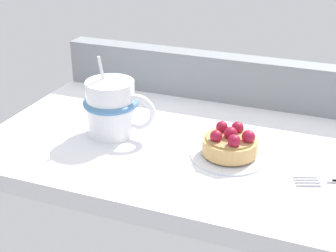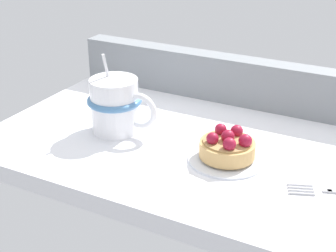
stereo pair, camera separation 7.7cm
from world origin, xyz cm
name	(u,v)px [view 1 (the left image)]	position (x,y,z in cm)	size (l,w,h in cm)	color
ground_plane	(194,147)	(0.00, 0.00, -1.50)	(66.73, 41.57, 3.00)	white
window_rail_back	(225,78)	(0.00, 18.61, 4.39)	(65.39, 4.36, 8.78)	gray
dessert_plate	(229,155)	(6.90, -3.58, 0.35)	(11.80, 11.80, 0.74)	silver
raspberry_tart	(230,143)	(6.96, -3.59, 2.40)	(8.40, 8.40, 4.30)	tan
coffee_mug	(112,107)	(-13.26, -2.76, 4.74)	(12.56, 9.13, 13.34)	white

